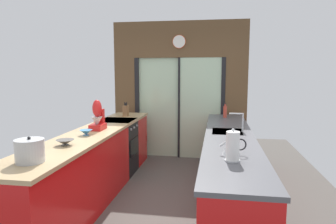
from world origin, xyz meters
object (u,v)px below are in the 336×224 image
mixing_bowl_far (86,132)px  kettle (232,145)px  knife_block (126,111)px  soap_bottle (225,111)px  mixing_bowl_near (65,142)px  stand_mixer (98,118)px  paper_towel_roll (233,147)px  oven_range (118,147)px  stock_pot (30,151)px

mixing_bowl_far → kettle: 1.89m
knife_block → soap_bottle: knife_block is taller
knife_block → kettle: bearing=-52.4°
mixing_bowl_near → stand_mixer: 0.93m
mixing_bowl_far → stand_mixer: (0.00, 0.39, 0.12)m
kettle → soap_bottle: (-0.00, 2.44, 0.01)m
mixing_bowl_near → paper_towel_roll: paper_towel_roll is taller
oven_range → mixing_bowl_far: (0.02, -1.26, 0.50)m
mixing_bowl_near → mixing_bowl_far: (0.00, 0.53, 0.00)m
stand_mixer → stock_pot: size_ratio=1.64×
knife_block → soap_bottle: bearing=4.0°
knife_block → paper_towel_roll: paper_towel_roll is taller
stock_pot → mixing_bowl_near: bearing=90.0°
oven_range → paper_towel_roll: paper_towel_roll is taller
mixing_bowl_far → stand_mixer: 0.41m
mixing_bowl_near → mixing_bowl_far: size_ratio=1.24×
knife_block → soap_bottle: (1.78, 0.12, 0.01)m
stand_mixer → kettle: (1.78, -1.01, -0.07)m
knife_block → stand_mixer: size_ratio=0.61×
oven_range → kettle: (1.80, -1.87, 0.56)m
kettle → stand_mixer: bearing=150.5°
mixing_bowl_far → knife_block: (-0.00, 1.70, 0.06)m
stand_mixer → kettle: size_ratio=1.60×
soap_bottle → knife_block: bearing=-176.0°
kettle → paper_towel_roll: bearing=-90.6°
stand_mixer → soap_bottle: size_ratio=1.64×
paper_towel_roll → stand_mixer: bearing=145.4°
knife_block → mixing_bowl_far: bearing=-90.0°
stand_mixer → kettle: bearing=-29.5°
knife_block → kettle: knife_block is taller
kettle → paper_towel_roll: size_ratio=0.88×
mixing_bowl_far → kettle: bearing=-19.1°
stock_pot → soap_bottle: size_ratio=1.00×
oven_range → paper_towel_roll: (1.80, -2.09, 0.60)m
knife_block → soap_bottle: size_ratio=1.00×
paper_towel_roll → oven_range: bearing=130.7°
oven_range → stand_mixer: stand_mixer is taller
oven_range → mixing_bowl_far: 1.35m
knife_block → paper_towel_roll: (1.78, -2.53, 0.03)m
mixing_bowl_near → paper_towel_roll: bearing=-9.6°
kettle → knife_block: bearing=127.6°
mixing_bowl_near → soap_bottle: (1.78, 2.36, 0.07)m
mixing_bowl_near → stand_mixer: stand_mixer is taller
stock_pot → soap_bottle: soap_bottle is taller
mixing_bowl_near → kettle: size_ratio=0.75×
mixing_bowl_far → stock_pot: size_ratio=0.62×
soap_bottle → paper_towel_roll: bearing=-90.0°
stock_pot → kettle: size_ratio=0.98×
stock_pot → paper_towel_roll: size_ratio=0.86×
mixing_bowl_near → kettle: bearing=-2.7°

